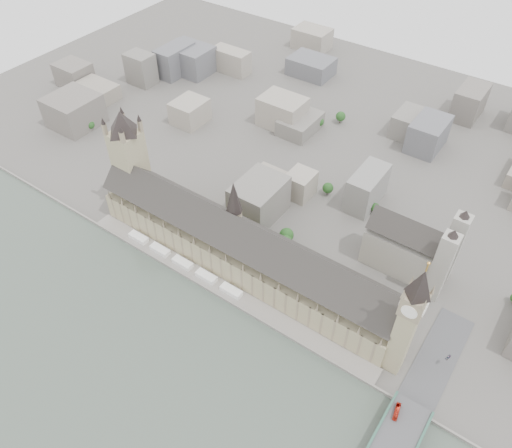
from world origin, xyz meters
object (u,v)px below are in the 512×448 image
Objects in this scene: palace_of_westminster at (241,248)px; elizabeth_tower at (410,316)px; red_bus_north at (397,411)px; victoria_tower at (129,157)px; westminster_abbey at (412,248)px; car_approach at (448,357)px.

palace_of_westminster is 2.47× the size of elizabeth_tower.
victoria_tower is at bearing 159.25° from red_bus_north.
red_bus_north is at bearing -17.01° from palace_of_westminster.
elizabeth_tower is at bearing -72.71° from westminster_abbey.
victoria_tower is at bearing -166.24° from car_approach.
elizabeth_tower is 1.58× the size of westminster_abbey.
westminster_abbey is 89.06m from car_approach.
elizabeth_tower is at bearing -4.85° from palace_of_westminster.
victoria_tower is 244.79m from westminster_abbey.
car_approach is (12.92, 55.89, -0.99)m from red_bus_north.
westminster_abbey reaches higher than red_bus_north.
palace_of_westminster is at bearing 175.15° from elizabeth_tower.
red_bus_north is (155.10, -47.45, -10.80)m from palace_of_westminster.
westminster_abbey is at bearing 100.02° from red_bus_north.
elizabeth_tower is 60.86m from red_bus_north.
elizabeth_tower is at bearing -132.81° from car_approach.
car_approach is at bearing 33.86° from elizabeth_tower.
victoria_tower reaches higher than red_bus_north.
red_bus_north is at bearing -89.68° from car_approach.
elizabeth_tower reaches higher than red_bus_north.
westminster_abbey reaches higher than car_approach.
elizabeth_tower reaches higher than westminster_abbey.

